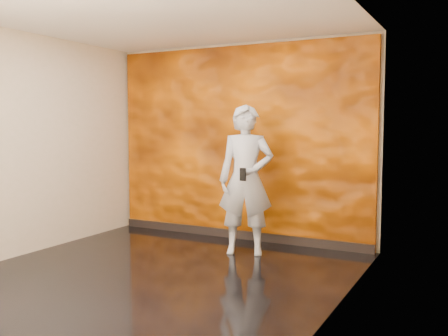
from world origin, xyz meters
TOP-DOWN VIEW (x-y plane):
  - room at (0.00, 0.00)m, footprint 4.02×4.02m
  - feature_wall at (0.00, 1.96)m, footprint 3.90×0.06m
  - baseboard at (0.00, 1.92)m, footprint 3.90×0.04m
  - man at (0.47, 1.22)m, footprint 0.80×0.66m
  - phone at (0.55, 0.95)m, footprint 0.09×0.03m

SIDE VIEW (x-z plane):
  - baseboard at x=0.00m, z-range 0.00..0.12m
  - man at x=0.47m, z-range 0.00..1.89m
  - phone at x=0.55m, z-range 0.96..1.12m
  - feature_wall at x=0.00m, z-range 0.00..2.75m
  - room at x=0.00m, z-range -0.01..2.81m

